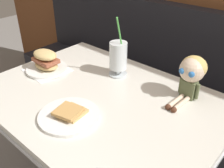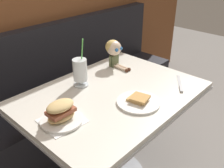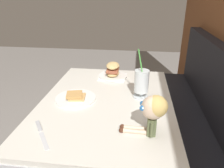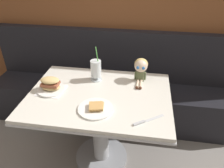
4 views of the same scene
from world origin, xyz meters
TOP-DOWN VIEW (x-y plane):
  - wood_panel_wall at (0.00, 1.05)m, footprint 4.40×0.08m
  - booth_bench at (0.00, 0.81)m, footprint 2.60×0.48m
  - diner_table at (0.00, 0.18)m, footprint 1.11×0.81m
  - toast_plate at (0.02, -0.01)m, footprint 0.25×0.25m
  - milkshake_glass at (-0.07, 0.39)m, footprint 0.10×0.10m
  - sandwich_plate at (-0.39, 0.17)m, footprint 0.22×0.22m
  - butter_knife at (0.35, -0.09)m, footprint 0.20×0.15m
  - seated_doll at (0.30, 0.44)m, footprint 0.12×0.22m

SIDE VIEW (x-z plane):
  - booth_bench at x=0.00m, z-range -0.17..0.83m
  - diner_table at x=0.00m, z-range 0.17..0.91m
  - butter_knife at x=0.35m, z-range 0.74..0.75m
  - toast_plate at x=0.02m, z-range 0.73..0.77m
  - sandwich_plate at x=-0.39m, z-range 0.73..0.84m
  - milkshake_glass at x=-0.07m, z-range 0.68..1.00m
  - seated_doll at x=0.30m, z-range 0.77..0.97m
  - wood_panel_wall at x=0.00m, z-range 0.00..2.40m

